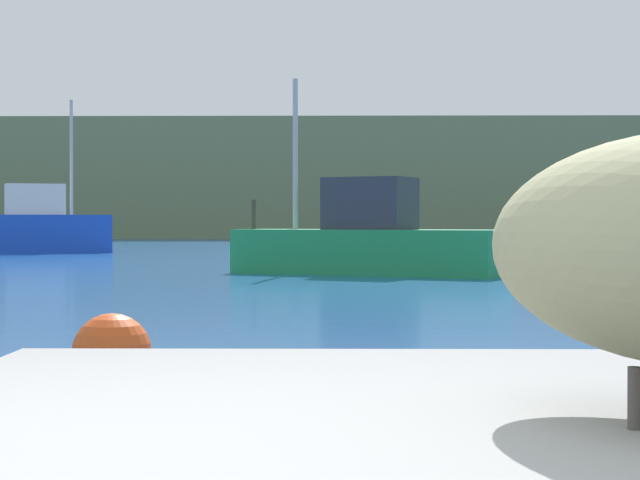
% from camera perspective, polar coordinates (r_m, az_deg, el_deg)
% --- Properties ---
extents(hillside_backdrop, '(140.00, 10.50, 8.24)m').
position_cam_1_polar(hillside_backdrop, '(81.14, 0.32, 3.01)').
color(hillside_backdrop, '#6B7A51').
rests_on(hillside_backdrop, ground).
extents(fishing_boat_green, '(6.38, 4.33, 4.53)m').
position_cam_1_polar(fishing_boat_green, '(25.73, 2.44, -0.08)').
color(fishing_boat_green, '#1E8C4C').
rests_on(fishing_boat_green, ground).
extents(fishing_boat_blue, '(7.44, 4.17, 5.87)m').
position_cam_1_polar(fishing_boat_blue, '(44.61, -14.92, 0.57)').
color(fishing_boat_blue, blue).
rests_on(fishing_boat_blue, ground).
extents(mooring_buoy, '(0.56, 0.56, 0.56)m').
position_cam_1_polar(mooring_buoy, '(8.15, -10.38, -5.59)').
color(mooring_buoy, '#E54C19').
rests_on(mooring_buoy, ground).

